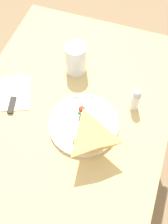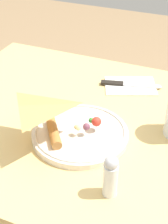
{
  "view_description": "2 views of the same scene",
  "coord_description": "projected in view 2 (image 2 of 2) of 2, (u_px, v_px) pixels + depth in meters",
  "views": [
    {
      "loc": [
        -0.46,
        -0.22,
        1.58
      ],
      "look_at": [
        -0.0,
        -0.06,
        0.78
      ],
      "focal_mm": 45.0,
      "sensor_mm": 36.0,
      "label": 1
    },
    {
      "loc": [
        0.23,
        -0.67,
        1.28
      ],
      "look_at": [
        -0.04,
        -0.02,
        0.78
      ],
      "focal_mm": 55.0,
      "sensor_mm": 36.0,
      "label": 2
    }
  ],
  "objects": [
    {
      "name": "butter_knife",
      "position": [
        127.0,
        84.0,
        1.04
      ],
      "size": [
        0.18,
        0.06,
        0.01
      ],
      "rotation": [
        0.0,
        0.0,
        0.26
      ],
      "color": "black",
      "rests_on": "napkin_folded"
    },
    {
      "name": "plate_pizza",
      "position": [
        80.0,
        132.0,
        0.84
      ],
      "size": [
        0.24,
        0.24,
        0.05
      ],
      "color": "silver",
      "rests_on": "dining_table"
    },
    {
      "name": "salt_shaker",
      "position": [
        111.0,
        176.0,
        0.67
      ],
      "size": [
        0.03,
        0.03,
        0.1
      ],
      "color": "white",
      "rests_on": "dining_table"
    },
    {
      "name": "napkin_folded",
      "position": [
        130.0,
        86.0,
        1.04
      ],
      "size": [
        0.18,
        0.16,
        0.0
      ],
      "rotation": [
        0.0,
        0.0,
        0.38
      ],
      "color": "white",
      "rests_on": "dining_table"
    },
    {
      "name": "dining_table",
      "position": [
        100.0,
        159.0,
        0.96
      ],
      "size": [
        0.98,
        0.7,
        0.74
      ],
      "color": "#DBB770",
      "rests_on": "ground_plane"
    }
  ]
}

